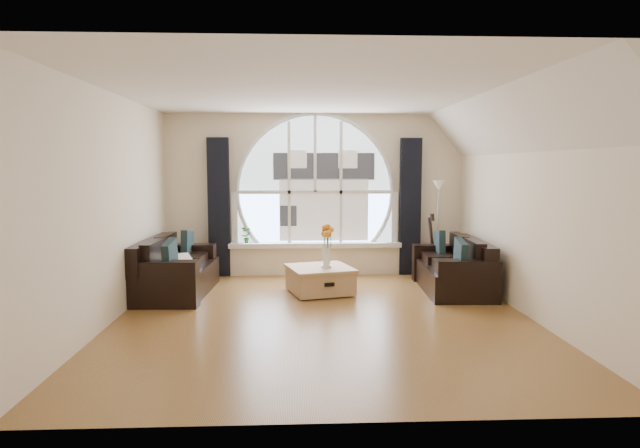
{
  "coord_description": "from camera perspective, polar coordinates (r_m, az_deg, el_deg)",
  "views": [
    {
      "loc": [
        -0.34,
        -6.48,
        1.83
      ],
      "look_at": [
        0.0,
        0.9,
        1.05
      ],
      "focal_mm": 30.74,
      "sensor_mm": 36.0,
      "label": 1
    }
  ],
  "objects": [
    {
      "name": "ground",
      "position": [
        6.75,
        0.36,
        -9.72
      ],
      "size": [
        5.0,
        5.5,
        0.01
      ],
      "primitive_type": "cube",
      "color": "brown",
      "rests_on": "ground"
    },
    {
      "name": "ceiling",
      "position": [
        6.55,
        0.37,
        13.65
      ],
      "size": [
        5.0,
        5.5,
        0.01
      ],
      "primitive_type": "cube",
      "color": "silver",
      "rests_on": "ground"
    },
    {
      "name": "wall_back",
      "position": [
        9.25,
        -0.53,
        3.05
      ],
      "size": [
        5.0,
        0.01,
        2.7
      ],
      "primitive_type": "cube",
      "color": "beige",
      "rests_on": "ground"
    },
    {
      "name": "wall_front",
      "position": [
        3.78,
        2.54,
        -1.29
      ],
      "size": [
        5.0,
        0.01,
        2.7
      ],
      "primitive_type": "cube",
      "color": "beige",
      "rests_on": "ground"
    },
    {
      "name": "wall_left",
      "position": [
        6.85,
        -21.01,
        1.6
      ],
      "size": [
        0.01,
        5.5,
        2.7
      ],
      "primitive_type": "cube",
      "color": "beige",
      "rests_on": "ground"
    },
    {
      "name": "wall_right",
      "position": [
        7.09,
        20.98,
        1.74
      ],
      "size": [
        0.01,
        5.5,
        2.7
      ],
      "primitive_type": "cube",
      "color": "beige",
      "rests_on": "ground"
    },
    {
      "name": "attic_slope",
      "position": [
        6.98,
        19.0,
        9.97
      ],
      "size": [
        0.92,
        5.5,
        0.72
      ],
      "primitive_type": "cube",
      "color": "silver",
      "rests_on": "ground"
    },
    {
      "name": "arched_window",
      "position": [
        9.21,
        -0.52,
        4.75
      ],
      "size": [
        2.6,
        0.06,
        2.15
      ],
      "primitive_type": "cube",
      "color": "silver",
      "rests_on": "wall_back"
    },
    {
      "name": "window_sill",
      "position": [
        9.24,
        -0.5,
        -2.19
      ],
      "size": [
        2.9,
        0.22,
        0.08
      ],
      "primitive_type": "cube",
      "color": "white",
      "rests_on": "wall_back"
    },
    {
      "name": "window_frame",
      "position": [
        9.18,
        -0.51,
        4.75
      ],
      "size": [
        2.76,
        0.08,
        2.15
      ],
      "primitive_type": "cube",
      "color": "white",
      "rests_on": "wall_back"
    },
    {
      "name": "neighbor_house",
      "position": [
        9.21,
        0.42,
        3.97
      ],
      "size": [
        1.7,
        0.02,
        1.5
      ],
      "primitive_type": "cube",
      "color": "silver",
      "rests_on": "wall_back"
    },
    {
      "name": "curtain_left",
      "position": [
        9.23,
        -10.48,
        1.7
      ],
      "size": [
        0.35,
        0.12,
        2.3
      ],
      "primitive_type": "cube",
      "color": "black",
      "rests_on": "ground"
    },
    {
      "name": "curtain_right",
      "position": [
        9.34,
        9.36,
        1.77
      ],
      "size": [
        0.35,
        0.12,
        2.3
      ],
      "primitive_type": "cube",
      "color": "black",
      "rests_on": "ground"
    },
    {
      "name": "sofa_left",
      "position": [
        8.14,
        -14.74,
        -4.29
      ],
      "size": [
        0.99,
        1.83,
        0.79
      ],
      "primitive_type": "cube",
      "rotation": [
        0.0,
        0.0,
        -0.05
      ],
      "color": "black",
      "rests_on": "ground"
    },
    {
      "name": "sofa_right",
      "position": [
        8.3,
        13.62,
        -4.07
      ],
      "size": [
        0.93,
        1.73,
        0.75
      ],
      "primitive_type": "cube",
      "rotation": [
        0.0,
        0.0,
        -0.05
      ],
      "color": "black",
      "rests_on": "ground"
    },
    {
      "name": "coffee_chest",
      "position": [
        7.96,
        -0.0,
        -5.7
      ],
      "size": [
        1.06,
        1.06,
        0.42
      ],
      "primitive_type": "cube",
      "rotation": [
        0.0,
        0.0,
        0.27
      ],
      "color": "#A88154",
      "rests_on": "ground"
    },
    {
      "name": "throw_blanket",
      "position": [
        7.97,
        -15.23,
        -3.8
      ],
      "size": [
        0.7,
        0.7,
        0.1
      ],
      "primitive_type": "cube",
      "rotation": [
        0.0,
        0.0,
        0.34
      ],
      "color": "silver",
      "rests_on": "sofa_left"
    },
    {
      "name": "vase_flowers",
      "position": [
        7.84,
        0.69,
        -1.72
      ],
      "size": [
        0.24,
        0.24,
        0.7
      ],
      "primitive_type": "cube",
      "color": "white",
      "rests_on": "coffee_chest"
    },
    {
      "name": "floor_lamp",
      "position": [
        9.21,
        12.15,
        -0.53
      ],
      "size": [
        0.24,
        0.24,
        1.6
      ],
      "primitive_type": "cube",
      "color": "#B2B2B2",
      "rests_on": "ground"
    },
    {
      "name": "guitar",
      "position": [
        9.27,
        11.39,
        -2.15
      ],
      "size": [
        0.42,
        0.36,
        1.06
      ],
      "primitive_type": "cube",
      "rotation": [
        0.0,
        0.0,
        0.39
      ],
      "color": "brown",
      "rests_on": "ground"
    },
    {
      "name": "potted_plant",
      "position": [
        9.24,
        -7.7,
        -1.07
      ],
      "size": [
        0.17,
        0.14,
        0.29
      ],
      "primitive_type": "imported",
      "rotation": [
        0.0,
        0.0,
        0.23
      ],
      "color": "#1E6023",
      "rests_on": "window_sill"
    }
  ]
}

